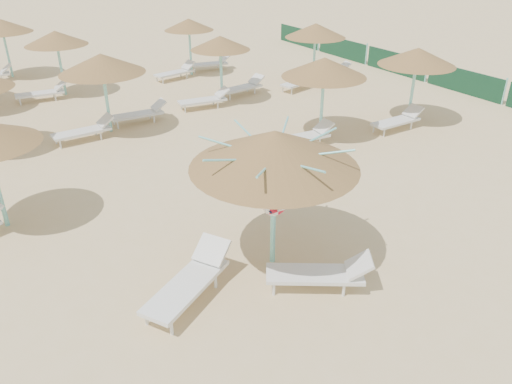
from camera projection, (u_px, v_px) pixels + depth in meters
ground at (272, 263)px, 10.71m from camera, size 120.00×120.00×0.00m
main_palapa at (274, 150)px, 9.56m from camera, size 3.34×3.34×3.00m
lounger_main_a at (190, 280)px, 9.57m from camera, size 2.27×1.71×0.81m
lounger_main_b at (322, 273)px, 9.82m from camera, size 2.06×1.64×0.75m
palapa_field at (124, 52)px, 18.51m from camera, size 18.77×17.29×2.72m
windbreak_fence at (397, 63)px, 24.50m from camera, size 0.08×19.84×1.10m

